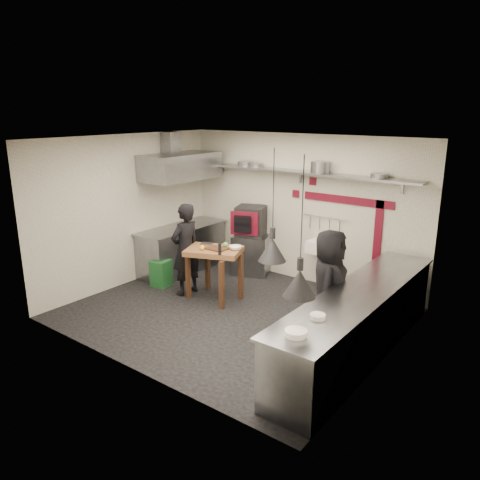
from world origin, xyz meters
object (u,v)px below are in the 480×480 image
Objects in this scene: prep_table at (214,274)px; oven_stand at (252,254)px; combi_oven at (251,221)px; green_bin at (161,273)px; chef_left at (186,249)px; chef_right at (329,286)px.

oven_stand is at bearing 78.27° from prep_table.
green_bin is (-0.92, -1.62, -0.84)m from combi_oven.
chef_left reaches higher than oven_stand.
green_bin is at bearing -140.68° from oven_stand.
green_bin is at bearing -83.13° from chef_left.
combi_oven reaches higher than prep_table.
combi_oven is 3.05m from chef_right.
chef_left is (-0.29, -1.61, 0.43)m from oven_stand.
oven_stand is 1.38× the size of combi_oven.
oven_stand is 1.88m from green_bin.
prep_table is 0.56× the size of chef_right.
chef_left is (-0.56, -0.12, 0.37)m from prep_table.
combi_oven is 0.63× the size of prep_table.
prep_table reaches higher than green_bin.
combi_oven is 1.64m from prep_table.
green_bin is 1.23m from prep_table.
green_bin is (-0.93, -1.62, -0.15)m from oven_stand.
green_bin is at bearing 70.38° from chef_right.
prep_table is 2.30m from chef_right.
combi_oven is at bearing 78.99° from prep_table.
chef_left is (-0.27, -1.60, -0.26)m from combi_oven.
oven_stand reaches higher than green_bin.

